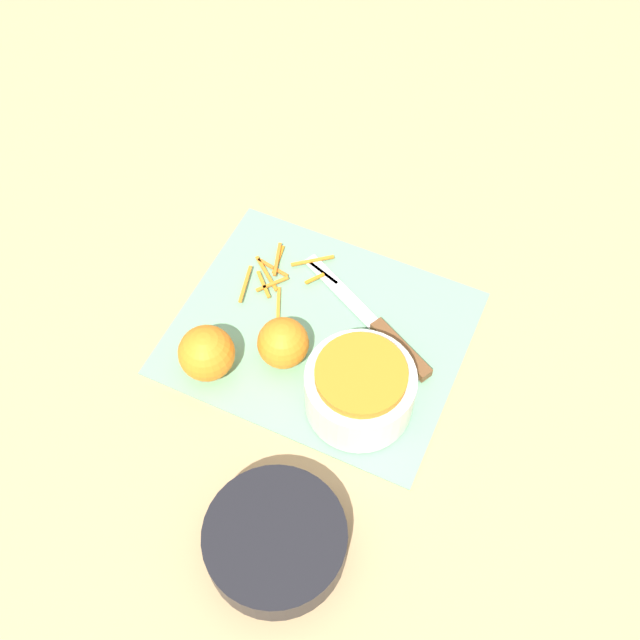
{
  "coord_description": "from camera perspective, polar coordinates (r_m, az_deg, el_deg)",
  "views": [
    {
      "loc": [
        -0.25,
        0.54,
        0.95
      ],
      "look_at": [
        0.0,
        0.0,
        0.04
      ],
      "focal_mm": 42.0,
      "sensor_mm": 36.0,
      "label": 1
    }
  ],
  "objects": [
    {
      "name": "cutting_board",
      "position": [
        1.12,
        0.0,
        -0.92
      ],
      "size": [
        0.42,
        0.35,
        0.01
      ],
      "color": "#75AD84",
      "rests_on": "ground_plane"
    },
    {
      "name": "bowl_speckled",
      "position": [
        1.02,
        3.05,
        -5.24
      ],
      "size": [
        0.15,
        0.15,
        0.09
      ],
      "color": "silver",
      "rests_on": "cutting_board"
    },
    {
      "name": "orange_left",
      "position": [
        1.06,
        -2.83,
        -1.76
      ],
      "size": [
        0.07,
        0.07,
        0.07
      ],
      "color": "orange",
      "rests_on": "cutting_board"
    },
    {
      "name": "orange_right",
      "position": [
        1.06,
        -8.63,
        -2.51
      ],
      "size": [
        0.08,
        0.08,
        0.08
      ],
      "color": "orange",
      "rests_on": "cutting_board"
    },
    {
      "name": "ground_plane",
      "position": [
        1.12,
        0.0,
        -1.01
      ],
      "size": [
        4.0,
        4.0,
        0.0
      ],
      "primitive_type": "plane",
      "color": "tan"
    },
    {
      "name": "knife",
      "position": [
        1.11,
        5.08,
        -1.18
      ],
      "size": [
        0.26,
        0.15,
        0.02
      ],
      "rotation": [
        0.0,
        0.0,
        -0.48
      ],
      "color": "brown",
      "rests_on": "cutting_board"
    },
    {
      "name": "bowl_dark",
      "position": [
        0.96,
        -3.4,
        -16.45
      ],
      "size": [
        0.18,
        0.18,
        0.06
      ],
      "color": "black",
      "rests_on": "ground_plane"
    },
    {
      "name": "peel_pile",
      "position": [
        1.17,
        -3.0,
        3.47
      ],
      "size": [
        0.14,
        0.15,
        0.01
      ],
      "color": "orange",
      "rests_on": "cutting_board"
    }
  ]
}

